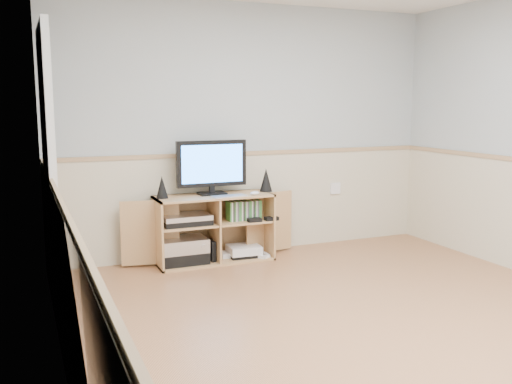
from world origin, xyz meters
TOP-DOWN VIEW (x-y plane):
  - room at (-0.06, 0.12)m, footprint 4.04×4.54m
  - media_cabinet at (-0.47, 2.06)m, footprint 1.76×0.42m
  - monitor at (-0.47, 2.06)m, footprint 0.69×0.18m
  - speaker_left at (-0.96, 2.03)m, footprint 0.11×0.11m
  - speaker_right at (0.09, 2.03)m, footprint 0.13×0.13m
  - keyboard at (-0.36, 1.87)m, footprint 0.34×0.16m
  - mouse at (-0.10, 1.87)m, footprint 0.11×0.09m
  - av_components at (-0.77, 2.01)m, footprint 0.53×0.34m
  - game_consoles at (-0.18, 2.00)m, footprint 0.45×0.30m
  - game_cases at (-0.17, 1.99)m, footprint 0.33×0.13m
  - wall_outlet at (1.00, 2.23)m, footprint 0.12×0.03m

SIDE VIEW (x-z plane):
  - game_consoles at x=-0.18m, z-range 0.02..0.13m
  - av_components at x=-0.77m, z-range -0.01..0.45m
  - media_cabinet at x=-0.47m, z-range 0.01..0.66m
  - game_cases at x=-0.17m, z-range 0.39..0.58m
  - wall_outlet at x=1.00m, z-range 0.54..0.66m
  - keyboard at x=-0.36m, z-range 0.65..0.66m
  - mouse at x=-0.10m, z-range 0.65..0.69m
  - speaker_left at x=-0.96m, z-range 0.65..0.86m
  - speaker_right at x=0.09m, z-range 0.65..0.88m
  - monitor at x=-0.47m, z-range 0.67..1.19m
  - room at x=-0.06m, z-range -0.05..2.49m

